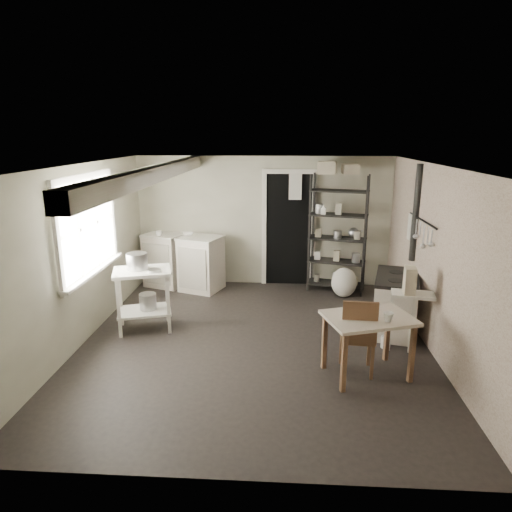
# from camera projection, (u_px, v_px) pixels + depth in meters

# --- Properties ---
(floor) EXTENTS (5.00, 5.00, 0.00)m
(floor) POSITION_uv_depth(u_px,v_px,m) (255.00, 342.00, 6.03)
(floor) COLOR black
(floor) RESTS_ON ground
(ceiling) EXTENTS (5.00, 5.00, 0.00)m
(ceiling) POSITION_uv_depth(u_px,v_px,m) (254.00, 166.00, 5.44)
(ceiling) COLOR silver
(ceiling) RESTS_ON wall_back
(wall_back) EXTENTS (4.50, 0.02, 2.30)m
(wall_back) POSITION_uv_depth(u_px,v_px,m) (264.00, 222.00, 8.15)
(wall_back) COLOR #AFAC95
(wall_back) RESTS_ON ground
(wall_front) EXTENTS (4.50, 0.02, 2.30)m
(wall_front) POSITION_uv_depth(u_px,v_px,m) (232.00, 348.00, 3.33)
(wall_front) COLOR #AFAC95
(wall_front) RESTS_ON ground
(wall_left) EXTENTS (0.02, 5.00, 2.30)m
(wall_left) POSITION_uv_depth(u_px,v_px,m) (80.00, 255.00, 5.87)
(wall_left) COLOR #AFAC95
(wall_left) RESTS_ON ground
(wall_right) EXTENTS (0.02, 5.00, 2.30)m
(wall_right) POSITION_uv_depth(u_px,v_px,m) (437.00, 261.00, 5.60)
(wall_right) COLOR #AFAC95
(wall_right) RESTS_ON ground
(window) EXTENTS (0.12, 1.76, 1.28)m
(window) POSITION_uv_depth(u_px,v_px,m) (87.00, 226.00, 5.97)
(window) COLOR silver
(window) RESTS_ON wall_left
(doorway) EXTENTS (0.96, 0.10, 2.08)m
(doorway) POSITION_uv_depth(u_px,v_px,m) (289.00, 230.00, 8.13)
(doorway) COLOR silver
(doorway) RESTS_ON ground
(ceiling_beam) EXTENTS (0.18, 5.00, 0.18)m
(ceiling_beam) POSITION_uv_depth(u_px,v_px,m) (156.00, 173.00, 5.54)
(ceiling_beam) COLOR silver
(ceiling_beam) RESTS_ON ceiling
(wallpaper_panel) EXTENTS (0.01, 5.00, 2.30)m
(wallpaper_panel) POSITION_uv_depth(u_px,v_px,m) (436.00, 261.00, 5.60)
(wallpaper_panel) COLOR #B8A795
(wallpaper_panel) RESTS_ON wall_right
(utensil_rail) EXTENTS (0.06, 1.20, 0.44)m
(utensil_rail) POSITION_uv_depth(u_px,v_px,m) (421.00, 220.00, 6.08)
(utensil_rail) COLOR #AFAFB1
(utensil_rail) RESTS_ON wall_right
(prep_table) EXTENTS (0.89, 0.74, 0.87)m
(prep_table) POSITION_uv_depth(u_px,v_px,m) (144.00, 302.00, 6.34)
(prep_table) COLOR silver
(prep_table) RESTS_ON ground
(stockpot) EXTENTS (0.36, 0.36, 0.31)m
(stockpot) POSITION_uv_depth(u_px,v_px,m) (137.00, 264.00, 6.24)
(stockpot) COLOR #AFAFB1
(stockpot) RESTS_ON prep_table
(saucepan) EXTENTS (0.20, 0.20, 0.11)m
(saucepan) POSITION_uv_depth(u_px,v_px,m) (154.00, 273.00, 6.15)
(saucepan) COLOR #AFAFB1
(saucepan) RESTS_ON prep_table
(bucket) EXTENTS (0.28, 0.28, 0.26)m
(bucket) POSITION_uv_depth(u_px,v_px,m) (148.00, 302.00, 6.38)
(bucket) COLOR #AFAFB1
(bucket) RESTS_ON prep_table
(base_cabinets) EXTENTS (1.57, 1.06, 0.95)m
(base_cabinets) POSITION_uv_depth(u_px,v_px,m) (184.00, 262.00, 8.10)
(base_cabinets) COLOR silver
(base_cabinets) RESTS_ON ground
(mixing_bowl) EXTENTS (0.32, 0.32, 0.07)m
(mixing_bowl) POSITION_uv_depth(u_px,v_px,m) (188.00, 236.00, 7.94)
(mixing_bowl) COLOR white
(mixing_bowl) RESTS_ON base_cabinets
(counter_cup) EXTENTS (0.12, 0.12, 0.09)m
(counter_cup) POSITION_uv_depth(u_px,v_px,m) (159.00, 235.00, 7.93)
(counter_cup) COLOR white
(counter_cup) RESTS_ON base_cabinets
(shelf_rack) EXTENTS (1.02, 0.60, 2.03)m
(shelf_rack) POSITION_uv_depth(u_px,v_px,m) (337.00, 238.00, 7.77)
(shelf_rack) COLOR black
(shelf_rack) RESTS_ON ground
(shelf_jar) EXTENTS (0.09, 0.09, 0.18)m
(shelf_jar) POSITION_uv_depth(u_px,v_px,m) (323.00, 214.00, 7.67)
(shelf_jar) COLOR white
(shelf_jar) RESTS_ON shelf_rack
(storage_box_a) EXTENTS (0.34, 0.31, 0.20)m
(storage_box_a) POSITION_uv_depth(u_px,v_px,m) (327.00, 175.00, 7.54)
(storage_box_a) COLOR beige
(storage_box_a) RESTS_ON shelf_rack
(storage_box_b) EXTENTS (0.28, 0.26, 0.16)m
(storage_box_b) POSITION_uv_depth(u_px,v_px,m) (350.00, 176.00, 7.52)
(storage_box_b) COLOR beige
(storage_box_b) RESTS_ON shelf_rack
(stove) EXTENTS (0.78, 1.11, 0.79)m
(stove) POSITION_uv_depth(u_px,v_px,m) (395.00, 300.00, 6.30)
(stove) COLOR silver
(stove) RESTS_ON ground
(stovepipe) EXTENTS (0.14, 0.14, 1.44)m
(stovepipe) POSITION_uv_depth(u_px,v_px,m) (417.00, 213.00, 6.38)
(stovepipe) COLOR black
(stovepipe) RESTS_ON stove
(side_ledge) EXTENTS (0.55, 0.36, 0.79)m
(side_ledge) POSITION_uv_depth(u_px,v_px,m) (411.00, 320.00, 5.65)
(side_ledge) COLOR silver
(side_ledge) RESTS_ON ground
(oats_box) EXTENTS (0.16, 0.23, 0.33)m
(oats_box) POSITION_uv_depth(u_px,v_px,m) (410.00, 276.00, 5.49)
(oats_box) COLOR beige
(oats_box) RESTS_ON side_ledge
(work_table) EXTENTS (1.10, 0.91, 0.71)m
(work_table) POSITION_uv_depth(u_px,v_px,m) (367.00, 344.00, 5.12)
(work_table) COLOR beige
(work_table) RESTS_ON ground
(table_cup) EXTENTS (0.13, 0.13, 0.10)m
(table_cup) POSITION_uv_depth(u_px,v_px,m) (389.00, 313.00, 4.88)
(table_cup) COLOR white
(table_cup) RESTS_ON work_table
(chair) EXTENTS (0.41, 0.43, 0.93)m
(chair) POSITION_uv_depth(u_px,v_px,m) (357.00, 332.00, 5.17)
(chair) COLOR brown
(chair) RESTS_ON ground
(flour_sack) EXTENTS (0.48, 0.42, 0.51)m
(flour_sack) POSITION_uv_depth(u_px,v_px,m) (344.00, 283.00, 7.65)
(flour_sack) COLOR silver
(flour_sack) RESTS_ON ground
(floor_crock) EXTENTS (0.16, 0.16, 0.15)m
(floor_crock) POSITION_uv_depth(u_px,v_px,m) (386.00, 342.00, 5.86)
(floor_crock) COLOR white
(floor_crock) RESTS_ON ground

